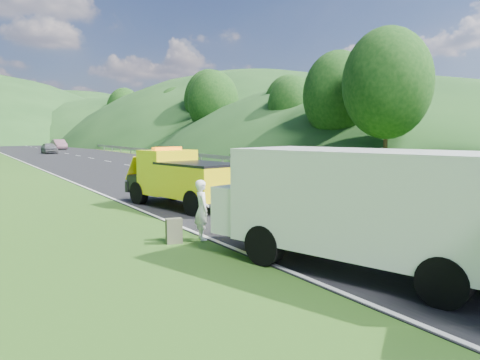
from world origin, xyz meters
TOP-DOWN VIEW (x-y plane):
  - ground at (0.00, 0.00)m, footprint 320.00×320.00m
  - road_surface at (3.00, 40.00)m, footprint 14.00×200.00m
  - guardrail at (10.30, 52.50)m, footprint 0.06×140.00m
  - tree_line_right at (23.00, 60.00)m, footprint 14.00×140.00m
  - hills_backdrop at (6.50, 134.70)m, footprint 201.00×288.60m
  - tow_truck at (-2.27, 6.08)m, footprint 2.86×5.49m
  - white_van at (-2.58, -3.27)m, footprint 4.84×7.53m
  - woman at (-4.12, 0.89)m, footprint 0.54×0.66m
  - child at (-2.28, -0.71)m, footprint 0.61×0.59m
  - suitcase at (-4.89, 0.96)m, footprint 0.44×0.29m
  - passing_suv at (5.02, 9.76)m, footprint 2.79×5.25m
  - dist_car_a at (1.15, 53.26)m, footprint 1.64×4.07m
  - dist_car_b at (4.75, 65.82)m, footprint 1.64×4.71m

SIDE VIEW (x-z plane):
  - ground at x=0.00m, z-range 0.00..0.00m
  - guardrail at x=10.30m, z-range -0.76..0.76m
  - tree_line_right at x=23.00m, z-range -7.00..7.00m
  - hills_backdrop at x=6.50m, z-range -22.00..22.00m
  - woman at x=-4.12m, z-range -0.79..0.79m
  - child at x=-2.28m, z-range -0.50..0.50m
  - passing_suv at x=5.02m, z-range -0.70..0.70m
  - dist_car_a at x=1.15m, z-range -0.69..0.69m
  - dist_car_b at x=4.75m, z-range -0.78..0.78m
  - road_surface at x=3.00m, z-range 0.00..0.02m
  - suitcase at x=-4.89m, z-range 0.00..0.65m
  - tow_truck at x=-2.27m, z-range -0.02..2.22m
  - white_van at x=-2.58m, z-range 0.16..2.64m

